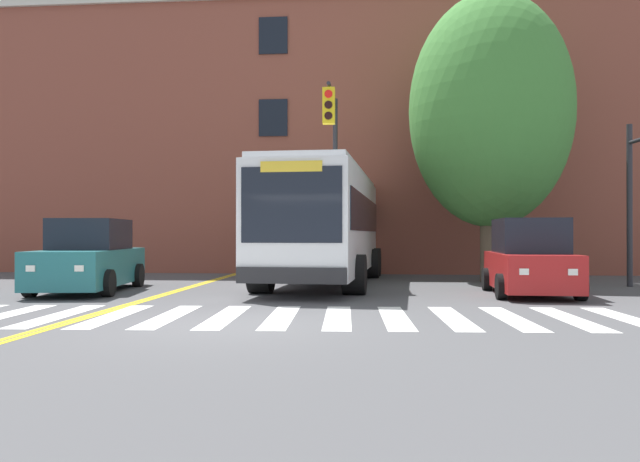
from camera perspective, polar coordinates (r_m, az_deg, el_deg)
ground_plane at (r=10.53m, az=-8.54°, el=-8.51°), size 120.00×120.00×0.00m
crosswalk at (r=11.43m, az=-3.56°, el=-7.84°), size 12.96×3.89×0.01m
lane_line_yellow_inner at (r=25.80m, az=-6.82°, el=-3.61°), size 0.12×36.00×0.01m
lane_line_yellow_outer at (r=25.77m, az=-6.47°, el=-3.62°), size 0.12×36.00×0.01m
city_bus at (r=19.04m, az=0.56°, el=0.71°), size 3.42×11.13×3.37m
car_teal_near_lane at (r=17.44m, az=-20.33°, el=-2.39°), size 2.49×4.79×1.90m
car_red_far_lane at (r=16.24m, az=18.62°, el=-2.54°), size 2.06×3.86×1.89m
car_tan_behind_bus at (r=28.91m, az=1.17°, el=-1.56°), size 2.20×3.95×1.88m
traffic_light_overhead at (r=19.35m, az=1.18°, el=7.32°), size 0.34×3.50×5.97m
street_tree_curbside_large at (r=20.76m, az=15.28°, el=10.55°), size 6.57×6.45×9.13m
building_facade at (r=28.08m, az=-2.90°, el=8.09°), size 39.02×8.43×11.17m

